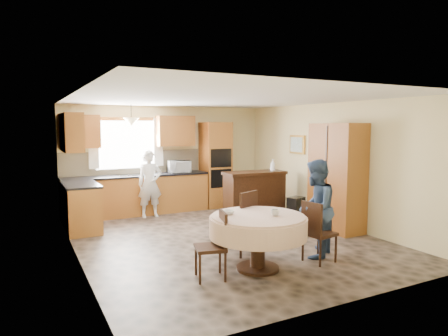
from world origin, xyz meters
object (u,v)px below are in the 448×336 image
dining_table (258,227)px  chair_back (243,219)px  chair_left (216,242)px  chair_right (316,229)px  person_sink (150,184)px  person_dining (315,208)px  oven_tower (216,165)px  sideboard (254,196)px  cupboard (337,177)px

dining_table → chair_back: bearing=77.3°
chair_left → chair_right: 1.60m
person_sink → person_dining: size_ratio=0.99×
oven_tower → dining_table: (-1.44, -4.30, -0.45)m
sideboard → person_dining: 2.73m
sideboard → chair_back: (-1.48, -2.04, 0.07)m
oven_tower → chair_back: (-1.29, -3.60, -0.50)m
sideboard → oven_tower: bearing=98.8°
cupboard → person_dining: 1.80m
sideboard → chair_right: sideboard is taller
chair_right → sideboard: bearing=-21.7°
cupboard → person_dining: cupboard is taller
sideboard → dining_table: sideboard is taller
oven_tower → person_dining: oven_tower is taller
dining_table → chair_back: 0.72m
cupboard → person_sink: bearing=136.3°
chair_left → chair_back: (0.83, 0.71, 0.06)m
person_sink → chair_back: bearing=-79.8°
sideboard → dining_table: size_ratio=0.99×
oven_tower → person_dining: 4.24m
chair_back → person_dining: (0.94, -0.62, 0.20)m
cupboard → chair_left: 3.43m
dining_table → chair_back: size_ratio=1.35×
dining_table → chair_right: 0.94m
cupboard → chair_right: bearing=-140.9°
chair_right → cupboard: bearing=-58.8°
sideboard → person_sink: 2.34m
sideboard → chair_right: 2.98m
chair_back → chair_right: size_ratio=1.10×
chair_right → person_sink: person_sink is taller
cupboard → chair_left: (-3.19, -1.16, -0.54)m
dining_table → chair_left: (-0.67, -0.02, -0.11)m
chair_right → person_dining: person_dining is taller
chair_left → chair_back: 1.10m
dining_table → person_dining: size_ratio=0.90×
cupboard → sideboard: bearing=118.9°
oven_tower → chair_left: (-2.12, -4.31, -0.56)m
dining_table → chair_back: chair_back is taller
sideboard → person_sink: person_sink is taller
person_sink → cupboard: bearing=-42.9°
oven_tower → sideboard: 1.67m
cupboard → person_sink: 4.01m
person_dining → person_sink: bearing=-104.2°
oven_tower → chair_back: bearing=-109.7°
dining_table → person_sink: person_sink is taller
person_sink → person_dining: person_dining is taller
cupboard → chair_back: (-2.36, -0.45, -0.48)m
chair_left → person_dining: person_dining is taller
sideboard → chair_right: (-0.71, -2.89, 0.02)m
oven_tower → chair_left: size_ratio=2.35×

